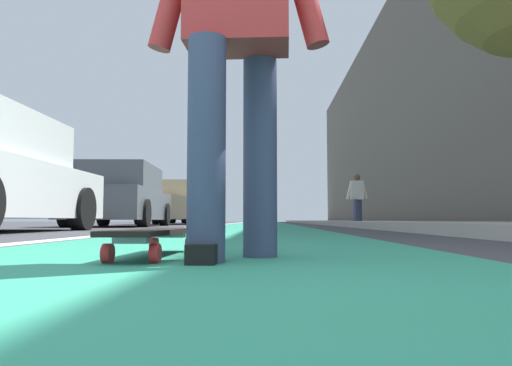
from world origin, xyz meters
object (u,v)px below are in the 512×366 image
at_px(skater_person, 237,20).
at_px(parked_car_mid, 121,198).
at_px(skateboard, 155,234).
at_px(traffic_light, 221,151).
at_px(parked_car_far, 171,204).
at_px(pedestrian_distant, 357,196).
at_px(parked_car_end, 195,209).

height_order(skater_person, parked_car_mid, skater_person).
distance_m(skateboard, traffic_light, 19.08).
relative_size(skater_person, parked_car_far, 0.35).
bearing_deg(skater_person, skateboard, 66.69).
xyz_separation_m(parked_car_far, pedestrian_distant, (-2.55, -6.14, 0.16)).
xyz_separation_m(skateboard, skater_person, (-0.15, -0.35, 0.84)).
height_order(skater_person, parked_car_far, skater_person).
relative_size(skateboard, traffic_light, 0.19).
distance_m(parked_car_far, traffic_light, 4.52).
xyz_separation_m(skater_person, pedestrian_distant, (12.83, -2.82, -0.06)).
distance_m(parked_car_mid, parked_car_far, 5.59).
xyz_separation_m(parked_car_mid, pedestrian_distant, (3.04, -6.23, 0.19)).
xyz_separation_m(parked_car_far, parked_car_end, (6.37, 0.08, -0.01)).
bearing_deg(parked_car_far, parked_car_mid, 179.07).
height_order(parked_car_mid, parked_car_end, parked_car_end).
bearing_deg(parked_car_end, skateboard, -171.96).
bearing_deg(skater_person, parked_car_mid, 19.20).
xyz_separation_m(traffic_light, pedestrian_distant, (-6.09, -4.71, -2.25)).
xyz_separation_m(skateboard, parked_car_end, (21.59, 3.05, 0.61)).
height_order(parked_car_end, traffic_light, traffic_light).
bearing_deg(parked_car_end, skater_person, -171.12).
bearing_deg(skateboard, parked_car_far, 11.05).
relative_size(parked_car_mid, pedestrian_distant, 2.90).
bearing_deg(parked_car_far, parked_car_end, 0.70).
bearing_deg(skateboard, pedestrian_distant, -14.03).
bearing_deg(parked_car_end, traffic_light, -151.91).
xyz_separation_m(parked_car_mid, parked_car_far, (5.59, -0.09, 0.03)).
distance_m(skateboard, parked_car_far, 15.53).
height_order(skateboard, parked_car_mid, parked_car_mid).
bearing_deg(parked_car_mid, parked_car_far, -0.93).
relative_size(skateboard, parked_car_mid, 0.19).
height_order(traffic_light, pedestrian_distant, traffic_light).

